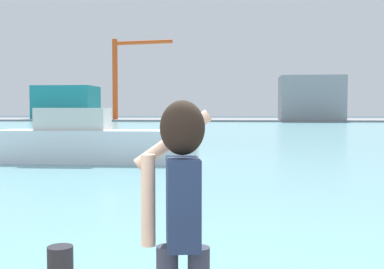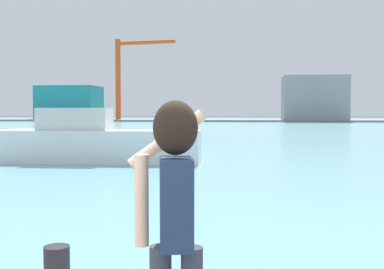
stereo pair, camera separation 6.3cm
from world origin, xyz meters
TOP-DOWN VIEW (x-y plane):
  - ground_plane at (0.00, 50.00)m, footprint 220.00×220.00m
  - harbor_water at (0.00, 52.00)m, footprint 140.00×100.00m
  - far_shore_dock at (0.00, 92.00)m, footprint 140.00×20.00m
  - person_photographer at (0.68, 0.52)m, footprint 0.53×0.55m
  - boat_moored at (-5.19, 17.18)m, footprint 8.59×2.09m
  - warehouse_left at (-34.80, 91.90)m, footprint 11.82×8.73m
  - warehouse_right at (13.61, 86.34)m, footprint 11.32×8.04m
  - port_crane at (-21.45, 85.76)m, footprint 11.77×2.59m

SIDE VIEW (x-z plane):
  - ground_plane at x=0.00m, z-range 0.00..0.00m
  - harbor_water at x=0.00m, z-range 0.00..0.02m
  - far_shore_dock at x=0.00m, z-range 0.00..0.36m
  - boat_moored at x=-5.19m, z-range -0.27..2.05m
  - person_photographer at x=0.68m, z-range 0.80..2.54m
  - warehouse_left at x=-34.80m, z-range 0.36..7.01m
  - warehouse_right at x=13.61m, z-range 0.36..8.30m
  - port_crane at x=-21.45m, z-range 2.18..17.33m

